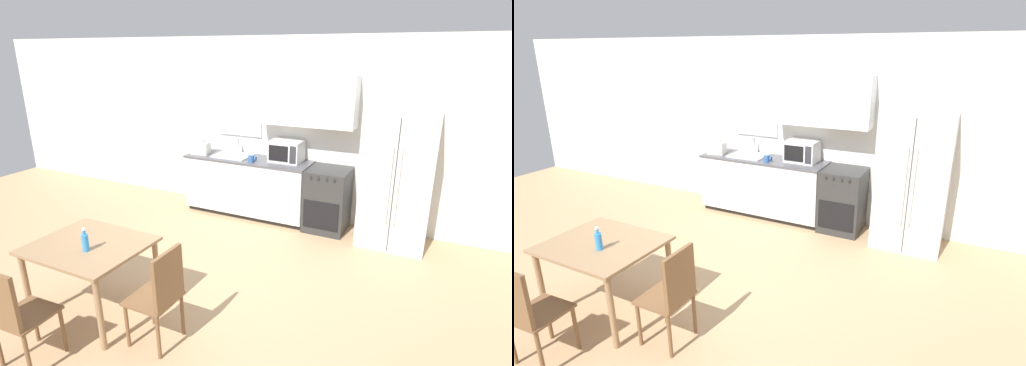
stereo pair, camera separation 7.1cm
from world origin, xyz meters
The scene contains 13 objects.
ground_plane centered at (0.00, 0.00, 0.00)m, with size 12.00×12.00×0.00m, color tan.
wall_back centered at (0.04, 2.25, 1.42)m, with size 12.00×0.38×2.70m.
kitchen_counter centered at (-0.52, 1.95, 0.46)m, with size 1.98×0.62×0.92m.
oven_range centered at (0.76, 1.95, 0.45)m, with size 0.58×0.62×0.91m.
refrigerator centered at (1.69, 1.90, 0.89)m, with size 0.86×0.74×1.78m.
kitchen_sink centered at (-0.79, 1.96, 0.93)m, with size 0.56×0.46×0.25m.
microwave centered at (0.08, 2.03, 1.08)m, with size 0.47×0.37×0.31m.
coffee_mug centered at (-0.36, 1.77, 0.97)m, with size 0.13×0.09×0.10m.
grocery_bag_0 centered at (-1.32, 1.87, 1.04)m, with size 0.30×0.27×0.28m.
dining_table centered at (-0.74, -0.96, 0.64)m, with size 1.06×0.87×0.74m.
dining_chair_near centered at (-0.70, -1.77, 0.54)m, with size 0.42×0.42×0.93m.
dining_chair_side centered at (0.17, -1.04, 0.54)m, with size 0.40×0.40×0.93m.
drink_bottle centered at (-0.65, -1.06, 0.83)m, with size 0.06×0.06×0.22m.
Camera 2 is at (2.24, -3.30, 2.49)m, focal length 28.00 mm.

